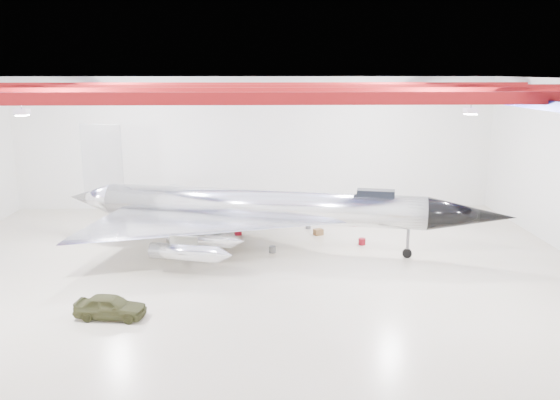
{
  "coord_description": "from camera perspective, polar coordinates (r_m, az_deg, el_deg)",
  "views": [
    {
      "loc": [
        0.52,
        -30.59,
        11.46
      ],
      "look_at": [
        1.64,
        2.0,
        3.71
      ],
      "focal_mm": 35.0,
      "sensor_mm": 36.0,
      "label": 1
    }
  ],
  "objects": [
    {
      "name": "crate_ply",
      "position": [
        37.23,
        -13.0,
        -4.64
      ],
      "size": [
        0.59,
        0.54,
        0.34
      ],
      "primitive_type": "cube",
      "rotation": [
        0.0,
        0.0,
        -0.39
      ],
      "color": "olive",
      "rests_on": "floor"
    },
    {
      "name": "toolbox_red",
      "position": [
        39.22,
        -4.4,
        -3.4
      ],
      "size": [
        0.55,
        0.47,
        0.35
      ],
      "primitive_type": "cube",
      "rotation": [
        0.0,
        0.0,
        0.14
      ],
      "color": "maroon",
      "rests_on": "floor"
    },
    {
      "name": "ceiling",
      "position": [
        30.6,
        -3.01,
        12.49
      ],
      "size": [
        40.0,
        40.0,
        0.0
      ],
      "primitive_type": "plane",
      "rotation": [
        3.14,
        0.0,
        0.0
      ],
      "color": "#0A0F38",
      "rests_on": "wall_back"
    },
    {
      "name": "spares_box",
      "position": [
        40.66,
        2.97,
        -2.76
      ],
      "size": [
        0.43,
        0.43,
        0.36
      ],
      "primitive_type": "cylinder",
      "rotation": [
        0.0,
        0.0,
        0.06
      ],
      "color": "#59595B",
      "rests_on": "floor"
    },
    {
      "name": "jeep",
      "position": [
        27.53,
        -17.31,
        -10.57
      ],
      "size": [
        3.51,
        1.8,
        1.14
      ],
      "primitive_type": "imported",
      "rotation": [
        0.0,
        0.0,
        1.43
      ],
      "color": "#393B1D",
      "rests_on": "floor"
    },
    {
      "name": "oil_barrel",
      "position": [
        38.26,
        -8.23,
        -3.87
      ],
      "size": [
        0.71,
        0.62,
        0.43
      ],
      "primitive_type": "cube",
      "rotation": [
        0.0,
        0.0,
        0.22
      ],
      "color": "olive",
      "rests_on": "floor"
    },
    {
      "name": "parts_bin",
      "position": [
        39.16,
        4.03,
        -3.35
      ],
      "size": [
        0.77,
        0.71,
        0.43
      ],
      "primitive_type": "cube",
      "rotation": [
        0.0,
        0.0,
        0.43
      ],
      "color": "olive",
      "rests_on": "floor"
    },
    {
      "name": "wall_back",
      "position": [
        45.98,
        -2.61,
        5.9
      ],
      "size": [
        40.0,
        0.0,
        40.0
      ],
      "primitive_type": "plane",
      "rotation": [
        1.57,
        0.0,
        0.0
      ],
      "color": "silver",
      "rests_on": "floor"
    },
    {
      "name": "tool_chest",
      "position": [
        37.35,
        8.56,
        -4.31
      ],
      "size": [
        0.58,
        0.58,
        0.43
      ],
      "primitive_type": "cylinder",
      "rotation": [
        0.0,
        0.0,
        0.24
      ],
      "color": "maroon",
      "rests_on": "floor"
    },
    {
      "name": "crate_small",
      "position": [
        41.42,
        -8.89,
        -2.64
      ],
      "size": [
        0.45,
        0.37,
        0.3
      ],
      "primitive_type": "cube",
      "rotation": [
        0.0,
        0.0,
        -0.06
      ],
      "color": "#59595B",
      "rests_on": "floor"
    },
    {
      "name": "jet_aircraft",
      "position": [
        35.46,
        -2.1,
        -1.08
      ],
      "size": [
        28.98,
        20.02,
        7.99
      ],
      "rotation": [
        0.0,
        0.0,
        -0.22
      ],
      "color": "silver",
      "rests_on": "floor"
    },
    {
      "name": "engine_drum",
      "position": [
        35.4,
        -0.79,
        -5.18
      ],
      "size": [
        0.52,
        0.52,
        0.4
      ],
      "primitive_type": "cylinder",
      "rotation": [
        0.0,
        0.0,
        -0.18
      ],
      "color": "#59595B",
      "rests_on": "floor"
    },
    {
      "name": "ceiling_structure",
      "position": [
        30.62,
        -3.0,
        11.22
      ],
      "size": [
        39.5,
        29.5,
        1.08
      ],
      "color": "maroon",
      "rests_on": "ceiling"
    },
    {
      "name": "floor",
      "position": [
        32.67,
        -2.78,
        -7.19
      ],
      "size": [
        40.0,
        40.0,
        0.0
      ],
      "primitive_type": "plane",
      "color": "beige",
      "rests_on": "ground"
    }
  ]
}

